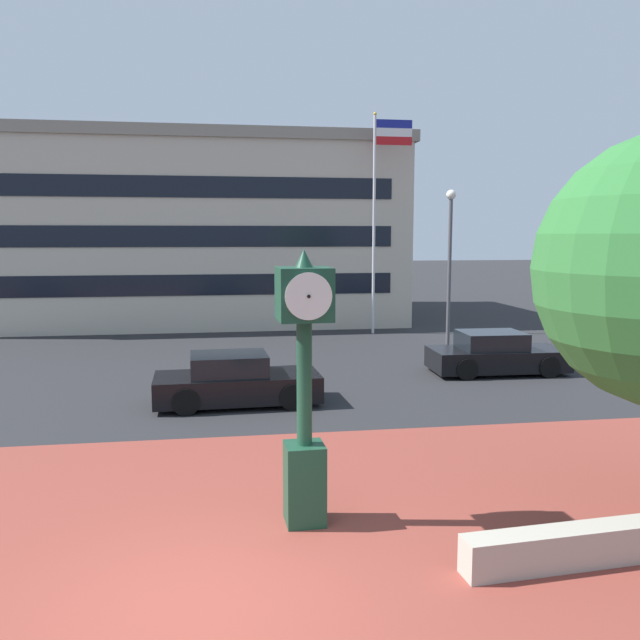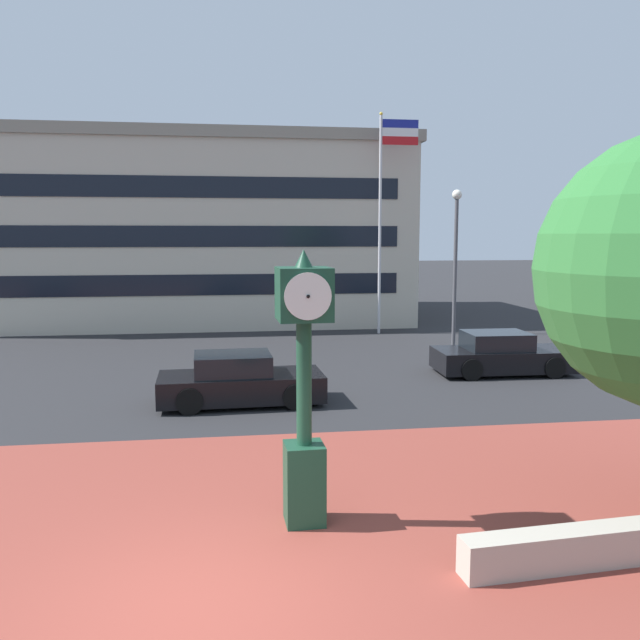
{
  "view_description": "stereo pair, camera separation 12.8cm",
  "coord_description": "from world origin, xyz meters",
  "px_view_note": "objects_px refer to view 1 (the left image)",
  "views": [
    {
      "loc": [
        0.26,
        -7.16,
        4.19
      ],
      "look_at": [
        1.75,
        2.31,
        2.97
      ],
      "focal_mm": 37.23,
      "sensor_mm": 36.0,
      "label": 1
    },
    {
      "loc": [
        0.39,
        -7.18,
        4.19
      ],
      "look_at": [
        1.75,
        2.31,
        2.97
      ],
      "focal_mm": 37.23,
      "sensor_mm": 36.0,
      "label": 2
    }
  ],
  "objects_px": {
    "car_street_mid": "(496,355)",
    "flagpole_primary": "(378,204)",
    "civic_building": "(184,231)",
    "street_clock": "(304,381)",
    "car_street_near": "(235,382)",
    "street_lamp_post": "(450,250)"
  },
  "relations": [
    {
      "from": "car_street_near",
      "to": "street_lamp_post",
      "type": "bearing_deg",
      "value": 129.77
    },
    {
      "from": "car_street_near",
      "to": "civic_building",
      "type": "relative_size",
      "value": 0.2
    },
    {
      "from": "street_clock",
      "to": "civic_building",
      "type": "height_order",
      "value": "civic_building"
    },
    {
      "from": "car_street_near",
      "to": "civic_building",
      "type": "height_order",
      "value": "civic_building"
    },
    {
      "from": "street_clock",
      "to": "car_street_near",
      "type": "xyz_separation_m",
      "value": [
        -0.79,
        7.1,
        -1.56
      ]
    },
    {
      "from": "street_clock",
      "to": "street_lamp_post",
      "type": "xyz_separation_m",
      "value": [
        7.34,
        14.37,
        1.51
      ]
    },
    {
      "from": "car_street_near",
      "to": "street_lamp_post",
      "type": "relative_size",
      "value": 0.71
    },
    {
      "from": "car_street_mid",
      "to": "flagpole_primary",
      "type": "height_order",
      "value": "flagpole_primary"
    },
    {
      "from": "car_street_mid",
      "to": "civic_building",
      "type": "bearing_deg",
      "value": -146.51
    },
    {
      "from": "civic_building",
      "to": "flagpole_primary",
      "type": "bearing_deg",
      "value": -41.44
    },
    {
      "from": "car_street_mid",
      "to": "flagpole_primary",
      "type": "bearing_deg",
      "value": -167.99
    },
    {
      "from": "car_street_near",
      "to": "civic_building",
      "type": "distance_m",
      "value": 19.19
    },
    {
      "from": "street_clock",
      "to": "car_street_near",
      "type": "bearing_deg",
      "value": 94.69
    },
    {
      "from": "street_clock",
      "to": "car_street_mid",
      "type": "relative_size",
      "value": 0.97
    },
    {
      "from": "car_street_near",
      "to": "civic_building",
      "type": "xyz_separation_m",
      "value": [
        -2.02,
        18.7,
        3.84
      ]
    },
    {
      "from": "civic_building",
      "to": "street_clock",
      "type": "bearing_deg",
      "value": -83.78
    },
    {
      "from": "car_street_mid",
      "to": "street_lamp_post",
      "type": "height_order",
      "value": "street_lamp_post"
    },
    {
      "from": "street_clock",
      "to": "street_lamp_post",
      "type": "height_order",
      "value": "street_lamp_post"
    },
    {
      "from": "street_clock",
      "to": "car_street_mid",
      "type": "xyz_separation_m",
      "value": [
        7.18,
        9.66,
        -1.56
      ]
    },
    {
      "from": "civic_building",
      "to": "car_street_mid",
      "type": "bearing_deg",
      "value": -58.23
    },
    {
      "from": "street_clock",
      "to": "street_lamp_post",
      "type": "relative_size",
      "value": 0.68
    },
    {
      "from": "street_clock",
      "to": "car_street_mid",
      "type": "bearing_deg",
      "value": 51.67
    }
  ]
}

